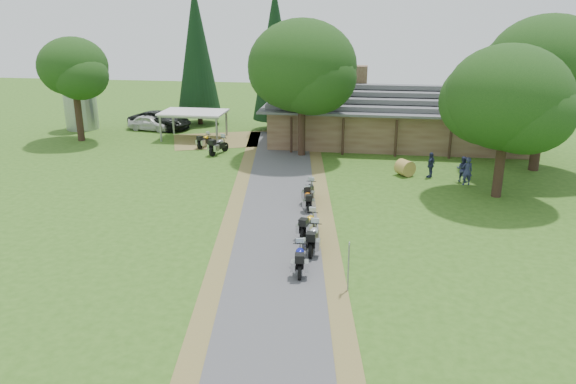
# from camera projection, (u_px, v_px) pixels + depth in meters

# --- Properties ---
(ground) EXTENTS (120.00, 120.00, 0.00)m
(ground) POSITION_uv_depth(u_px,v_px,m) (274.00, 261.00, 25.32)
(ground) COLOR #305818
(ground) RESTS_ON ground
(driveway) EXTENTS (51.95, 51.95, 0.00)m
(driveway) POSITION_uv_depth(u_px,v_px,m) (278.00, 227.00, 29.14)
(driveway) COLOR #464648
(driveway) RESTS_ON ground
(lodge) EXTENTS (21.40, 9.40, 4.90)m
(lodge) POSITION_uv_depth(u_px,v_px,m) (395.00, 114.00, 46.23)
(lodge) COLOR brown
(lodge) RESTS_ON ground
(silo) EXTENTS (3.15, 3.15, 5.93)m
(silo) POSITION_uv_depth(u_px,v_px,m) (80.00, 97.00, 51.45)
(silo) COLOR gray
(silo) RESTS_ON ground
(carport) EXTENTS (5.46, 3.67, 2.35)m
(carport) POSITION_uv_depth(u_px,v_px,m) (194.00, 125.00, 48.20)
(carport) COLOR silver
(carport) RESTS_ON ground
(car_white_sedan) EXTENTS (3.15, 5.62, 1.77)m
(car_white_sedan) POSITION_uv_depth(u_px,v_px,m) (150.00, 121.00, 51.43)
(car_white_sedan) COLOR silver
(car_white_sedan) RESTS_ON ground
(car_dark_suv) EXTENTS (4.14, 6.88, 2.46)m
(car_dark_suv) POSITION_uv_depth(u_px,v_px,m) (160.00, 116.00, 51.95)
(car_dark_suv) COLOR black
(car_dark_suv) RESTS_ON ground
(motorcycle_row_a) EXTENTS (0.85, 1.98, 1.32)m
(motorcycle_row_a) POSITION_uv_depth(u_px,v_px,m) (300.00, 258.00, 24.14)
(motorcycle_row_a) COLOR navy
(motorcycle_row_a) RESTS_ON ground
(motorcycle_row_b) EXTENTS (0.72, 2.07, 1.40)m
(motorcycle_row_b) POSITION_uv_depth(u_px,v_px,m) (313.00, 237.00, 26.17)
(motorcycle_row_b) COLOR #A6A8AE
(motorcycle_row_b) RESTS_ON ground
(motorcycle_row_c) EXTENTS (1.05, 1.98, 1.29)m
(motorcycle_row_c) POSITION_uv_depth(u_px,v_px,m) (309.00, 223.00, 27.98)
(motorcycle_row_c) COLOR gold
(motorcycle_row_c) RESTS_ON ground
(motorcycle_row_d) EXTENTS (0.88, 1.81, 1.19)m
(motorcycle_row_d) POSITION_uv_depth(u_px,v_px,m) (308.00, 199.00, 31.64)
(motorcycle_row_d) COLOR #BA5A0F
(motorcycle_row_d) RESTS_ON ground
(motorcycle_row_e) EXTENTS (0.71, 1.90, 1.28)m
(motorcycle_row_e) POSITION_uv_depth(u_px,v_px,m) (310.00, 190.00, 32.93)
(motorcycle_row_e) COLOR black
(motorcycle_row_e) RESTS_ON ground
(motorcycle_carport_a) EXTENTS (1.09, 1.82, 1.19)m
(motorcycle_carport_a) POSITION_uv_depth(u_px,v_px,m) (205.00, 140.00, 45.40)
(motorcycle_carport_a) COLOR #C9910E
(motorcycle_carport_a) RESTS_ON ground
(motorcycle_carport_b) EXTENTS (1.39, 2.19, 1.43)m
(motorcycle_carport_b) POSITION_uv_depth(u_px,v_px,m) (219.00, 145.00, 43.36)
(motorcycle_carport_b) COLOR slate
(motorcycle_carport_b) RESTS_ON ground
(person_a) EXTENTS (0.68, 0.55, 2.15)m
(person_a) POSITION_uv_depth(u_px,v_px,m) (467.00, 169.00, 35.73)
(person_a) COLOR navy
(person_a) RESTS_ON ground
(person_b) EXTENTS (0.68, 0.60, 1.99)m
(person_b) POSITION_uv_depth(u_px,v_px,m) (463.00, 167.00, 36.43)
(person_b) COLOR navy
(person_b) RESTS_ON ground
(person_c) EXTENTS (0.64, 0.70, 2.01)m
(person_c) POSITION_uv_depth(u_px,v_px,m) (431.00, 163.00, 37.33)
(person_c) COLOR navy
(person_c) RESTS_ON ground
(hay_bale) EXTENTS (1.45, 1.43, 1.08)m
(hay_bale) POSITION_uv_depth(u_px,v_px,m) (405.00, 168.00, 37.87)
(hay_bale) COLOR olive
(hay_bale) RESTS_ON ground
(sign_post) EXTENTS (0.38, 0.06, 2.12)m
(sign_post) POSITION_uv_depth(u_px,v_px,m) (348.00, 267.00, 22.37)
(sign_post) COLOR gray
(sign_post) RESTS_ON ground
(oak_lodge_left) EXTENTS (7.99, 7.99, 10.90)m
(oak_lodge_left) POSITION_uv_depth(u_px,v_px,m) (302.00, 84.00, 41.42)
(oak_lodge_left) COLOR black
(oak_lodge_left) RESTS_ON ground
(oak_lodge_right) EXTENTS (8.01, 8.01, 11.47)m
(oak_lodge_right) POSITION_uv_depth(u_px,v_px,m) (545.00, 88.00, 37.48)
(oak_lodge_right) COLOR black
(oak_lodge_right) RESTS_ON ground
(oak_driveway) EXTENTS (7.12, 7.12, 9.64)m
(oak_driveway) POSITION_uv_depth(u_px,v_px,m) (506.00, 117.00, 32.35)
(oak_driveway) COLOR black
(oak_driveway) RESTS_ON ground
(oak_silo) EXTENTS (5.63, 5.63, 10.00)m
(oak_silo) POSITION_uv_depth(u_px,v_px,m) (75.00, 81.00, 46.24)
(oak_silo) COLOR black
(oak_silo) RESTS_ON ground
(cedar_near) EXTENTS (4.13, 4.13, 12.77)m
(cedar_near) POSITION_uv_depth(u_px,v_px,m) (275.00, 59.00, 49.80)
(cedar_near) COLOR black
(cedar_near) RESTS_ON ground
(cedar_far) EXTENTS (4.16, 4.16, 13.02)m
(cedar_far) POSITION_uv_depth(u_px,v_px,m) (197.00, 55.00, 52.49)
(cedar_far) COLOR black
(cedar_far) RESTS_ON ground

